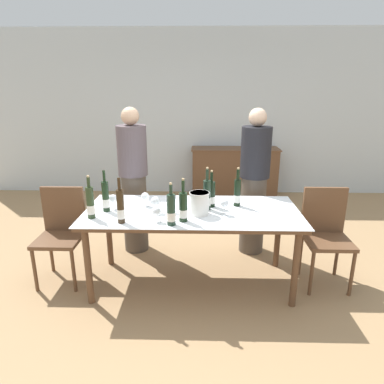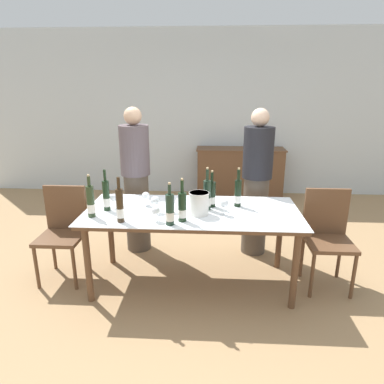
{
  "view_description": "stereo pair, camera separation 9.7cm",
  "coord_description": "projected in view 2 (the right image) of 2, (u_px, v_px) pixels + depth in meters",
  "views": [
    {
      "loc": [
        0.08,
        -3.0,
        1.88
      ],
      "look_at": [
        0.0,
        0.0,
        0.95
      ],
      "focal_mm": 32.0,
      "sensor_mm": 36.0,
      "label": 1
    },
    {
      "loc": [
        0.17,
        -2.99,
        1.88
      ],
      "look_at": [
        0.0,
        0.0,
        0.95
      ],
      "focal_mm": 32.0,
      "sensor_mm": 36.0,
      "label": 2
    }
  ],
  "objects": [
    {
      "name": "wine_bottle_3",
      "position": [
        91.0,
        202.0,
        3.0
      ],
      "size": [
        0.07,
        0.07,
        0.39
      ],
      "color": "#28381E",
      "rests_on": "dining_table"
    },
    {
      "name": "wine_bottle_2",
      "position": [
        207.0,
        196.0,
        3.18
      ],
      "size": [
        0.07,
        0.07,
        0.41
      ],
      "color": "#1E3323",
      "rests_on": "dining_table"
    },
    {
      "name": "wine_glass_4",
      "position": [
        114.0,
        198.0,
        3.22
      ],
      "size": [
        0.07,
        0.07,
        0.14
      ],
      "color": "white",
      "rests_on": "dining_table"
    },
    {
      "name": "wine_bottle_1",
      "position": [
        212.0,
        195.0,
        3.26
      ],
      "size": [
        0.08,
        0.08,
        0.36
      ],
      "color": "black",
      "rests_on": "dining_table"
    },
    {
      "name": "ground_plane",
      "position": [
        192.0,
        282.0,
        3.42
      ],
      "size": [
        12.0,
        12.0,
        0.0
      ],
      "primitive_type": "plane",
      "color": "#A37F56"
    },
    {
      "name": "chair_left_end",
      "position": [
        64.0,
        226.0,
        3.42
      ],
      "size": [
        0.42,
        0.42,
        0.93
      ],
      "color": "brown",
      "rests_on": "ground_plane"
    },
    {
      "name": "ice_bucket",
      "position": [
        199.0,
        203.0,
        3.07
      ],
      "size": [
        0.18,
        0.18,
        0.21
      ],
      "color": "white",
      "rests_on": "dining_table"
    },
    {
      "name": "wine_bottle_0",
      "position": [
        182.0,
        207.0,
        2.91
      ],
      "size": [
        0.07,
        0.07,
        0.38
      ],
      "color": "black",
      "rests_on": "dining_table"
    },
    {
      "name": "wine_glass_1",
      "position": [
        155.0,
        201.0,
        3.12
      ],
      "size": [
        0.09,
        0.09,
        0.15
      ],
      "color": "white",
      "rests_on": "dining_table"
    },
    {
      "name": "person_host",
      "position": [
        136.0,
        181.0,
        3.9
      ],
      "size": [
        0.33,
        0.33,
        1.67
      ],
      "color": "#51473D",
      "rests_on": "ground_plane"
    },
    {
      "name": "dining_table",
      "position": [
        192.0,
        217.0,
        3.22
      ],
      "size": [
        2.0,
        0.9,
        0.77
      ],
      "color": "brown",
      "rests_on": "ground_plane"
    },
    {
      "name": "back_wall",
      "position": [
        202.0,
        114.0,
        5.97
      ],
      "size": [
        8.0,
        0.1,
        2.8
      ],
      "color": "silver",
      "rests_on": "ground_plane"
    },
    {
      "name": "wine_glass_5",
      "position": [
        224.0,
        204.0,
        3.05
      ],
      "size": [
        0.08,
        0.08,
        0.15
      ],
      "color": "white",
      "rests_on": "dining_table"
    },
    {
      "name": "wine_bottle_6",
      "position": [
        120.0,
        206.0,
        2.89
      ],
      "size": [
        0.06,
        0.06,
        0.4
      ],
      "color": "#332314",
      "rests_on": "dining_table"
    },
    {
      "name": "wine_glass_2",
      "position": [
        171.0,
        203.0,
        3.12
      ],
      "size": [
        0.07,
        0.07,
        0.13
      ],
      "color": "white",
      "rests_on": "dining_table"
    },
    {
      "name": "chair_right_end",
      "position": [
        327.0,
        232.0,
        3.27
      ],
      "size": [
        0.42,
        0.42,
        0.94
      ],
      "color": "brown",
      "rests_on": "ground_plane"
    },
    {
      "name": "wine_bottle_7",
      "position": [
        238.0,
        193.0,
        3.27
      ],
      "size": [
        0.07,
        0.07,
        0.38
      ],
      "color": "black",
      "rests_on": "dining_table"
    },
    {
      "name": "sideboard_cabinet",
      "position": [
        240.0,
        173.0,
        5.94
      ],
      "size": [
        1.49,
        0.46,
        0.86
      ],
      "color": "brown",
      "rests_on": "ground_plane"
    },
    {
      "name": "wine_bottle_5",
      "position": [
        106.0,
        196.0,
        3.16
      ],
      "size": [
        0.06,
        0.06,
        0.39
      ],
      "color": "black",
      "rests_on": "dining_table"
    },
    {
      "name": "wine_glass_3",
      "position": [
        146.0,
        196.0,
        3.3
      ],
      "size": [
        0.08,
        0.08,
        0.14
      ],
      "color": "white",
      "rests_on": "dining_table"
    },
    {
      "name": "wine_glass_0",
      "position": [
        156.0,
        211.0,
        2.91
      ],
      "size": [
        0.08,
        0.08,
        0.13
      ],
      "color": "white",
      "rests_on": "dining_table"
    },
    {
      "name": "wine_bottle_4",
      "position": [
        170.0,
        210.0,
        2.83
      ],
      "size": [
        0.07,
        0.07,
        0.37
      ],
      "color": "#1E3323",
      "rests_on": "dining_table"
    },
    {
      "name": "person_guest_left",
      "position": [
        256.0,
        184.0,
        3.83
      ],
      "size": [
        0.33,
        0.33,
        1.66
      ],
      "color": "#51473D",
      "rests_on": "ground_plane"
    }
  ]
}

